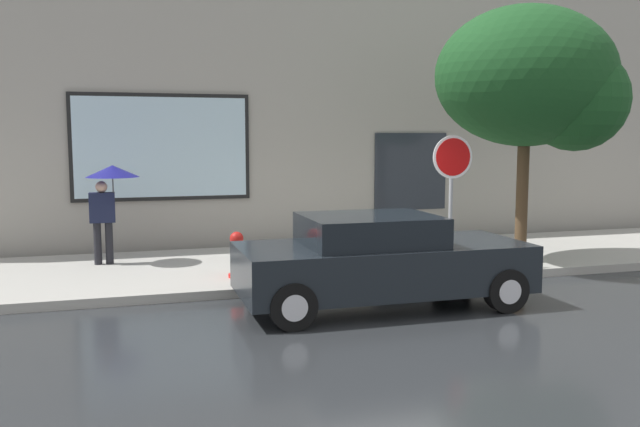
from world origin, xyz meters
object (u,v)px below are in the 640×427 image
Objects in this scene: pedestrian_with_umbrella at (109,186)px; stop_sign at (452,175)px; fire_hydrant at (237,255)px; parked_car at (380,261)px; street_tree at (536,81)px.

stop_sign is (5.82, -2.30, 0.22)m from pedestrian_with_umbrella.
fire_hydrant is at bearing 173.58° from stop_sign.
fire_hydrant is at bearing 132.59° from parked_car.
fire_hydrant is 6.30m from street_tree.
parked_car is at bearing -141.73° from stop_sign.
stop_sign is at bearing 38.27° from parked_car.
stop_sign is (-1.77, -0.18, -1.69)m from street_tree.
pedestrian_with_umbrella is at bearing 137.56° from fire_hydrant.
stop_sign is at bearing -6.42° from fire_hydrant.
parked_car is 2.68m from fire_hydrant.
street_tree is at bearing 24.84° from parked_car.
parked_car is 1.78× the size of stop_sign.
stop_sign reaches higher than fire_hydrant.
pedestrian_with_umbrella is 8.11m from street_tree.
parked_car is 2.75m from stop_sign.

